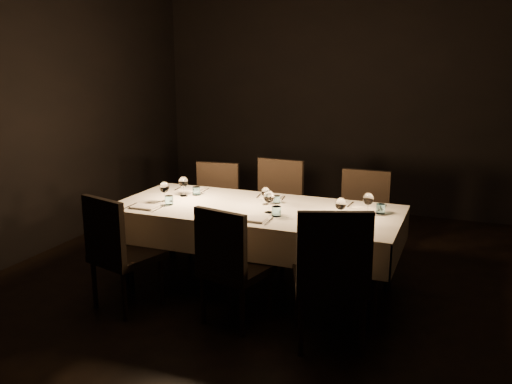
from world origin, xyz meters
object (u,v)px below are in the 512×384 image
at_px(chair_far_center, 275,207).
at_px(chair_near_left, 117,248).
at_px(chair_far_left, 215,204).
at_px(dining_table, 256,215).
at_px(chair_near_center, 230,261).
at_px(chair_near_right, 331,273).
at_px(chair_far_right, 362,217).

bearing_deg(chair_far_center, chair_near_left, -112.56).
bearing_deg(chair_far_left, dining_table, -51.46).
height_order(chair_near_center, chair_near_right, chair_near_right).
bearing_deg(chair_far_left, chair_near_left, -101.90).
height_order(chair_near_right, chair_far_left, chair_near_right).
height_order(chair_near_left, chair_far_left, chair_near_left).
height_order(chair_far_center, chair_far_right, chair_far_center).
bearing_deg(chair_near_right, chair_far_left, -63.33).
height_order(dining_table, chair_far_right, chair_far_right).
xyz_separation_m(chair_near_center, chair_near_right, (0.80, -0.05, 0.05)).
bearing_deg(chair_far_center, chair_far_right, 5.24).
height_order(chair_near_left, chair_far_right, chair_far_right).
height_order(dining_table, chair_near_right, chair_near_right).
distance_m(chair_near_right, chair_far_left, 2.24).
distance_m(chair_near_center, chair_near_right, 0.81).
relative_size(chair_near_center, chair_far_right, 0.97).
bearing_deg(chair_near_right, chair_near_center, -23.98).
xyz_separation_m(dining_table, chair_far_left, (-0.77, 0.74, -0.16)).
xyz_separation_m(dining_table, chair_near_right, (0.88, -0.79, -0.11)).
relative_size(chair_near_right, chair_far_right, 1.07).
xyz_separation_m(chair_near_right, chair_far_left, (-1.65, 1.53, -0.04)).
bearing_deg(chair_far_center, chair_near_center, -79.84).
height_order(chair_near_center, chair_far_center, chair_far_center).
distance_m(dining_table, chair_far_left, 1.08).
bearing_deg(chair_near_right, chair_near_left, -19.20).
relative_size(dining_table, chair_far_right, 2.56).
distance_m(dining_table, chair_near_center, 0.76).
distance_m(chair_near_left, chair_near_center, 0.97).
bearing_deg(chair_near_right, chair_far_center, -78.57).
distance_m(chair_near_left, chair_far_center, 1.79).
bearing_deg(chair_near_left, dining_table, -120.70).
height_order(chair_near_right, chair_far_center, chair_near_right).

